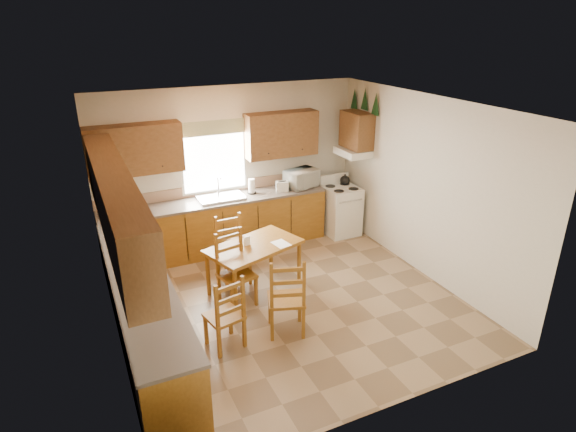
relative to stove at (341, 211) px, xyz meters
name	(u,v)px	position (x,y,z in m)	size (l,w,h in m)	color
floor	(287,301)	(-1.86, -1.69, -0.43)	(4.50, 4.50, 0.00)	#856C4C
ceiling	(287,107)	(-1.86, -1.69, 2.27)	(4.50, 4.50, 0.00)	brown
wall_left	(105,243)	(-4.11, -1.69, 0.92)	(4.50, 4.50, 0.00)	beige
wall_right	(425,188)	(0.39, -1.69, 0.92)	(4.50, 4.50, 0.00)	beige
wall_back	(231,167)	(-1.86, 0.56, 0.92)	(4.50, 4.50, 0.00)	beige
wall_front	(392,295)	(-1.86, -3.94, 0.92)	(4.50, 4.50, 0.00)	beige
lower_cab_back	(218,226)	(-2.24, 0.26, 0.01)	(3.75, 0.60, 0.88)	brown
lower_cab_left	(144,313)	(-3.81, -1.84, 0.01)	(0.60, 3.60, 0.88)	brown
counter_back	(217,201)	(-2.24, 0.26, 0.47)	(3.75, 0.63, 0.04)	brown
counter_left	(139,279)	(-3.81, -1.84, 0.47)	(0.63, 3.60, 0.04)	brown
backsplash	(211,189)	(-2.24, 0.55, 0.58)	(3.75, 0.01, 0.18)	#906E56
upper_cab_back_left	(135,150)	(-3.41, 0.39, 1.43)	(1.41, 0.33, 0.75)	brown
upper_cab_back_right	(281,134)	(-1.00, 0.39, 1.43)	(1.25, 0.33, 0.75)	brown
upper_cab_left	(116,203)	(-3.95, -1.84, 1.43)	(0.33, 3.60, 0.75)	brown
upper_cab_stove	(357,130)	(0.22, -0.04, 1.47)	(0.33, 0.62, 0.62)	brown
range_hood	(353,152)	(0.17, -0.04, 1.09)	(0.44, 0.62, 0.12)	silver
window_frame	(214,158)	(-2.16, 0.53, 1.12)	(1.13, 0.02, 1.18)	silver
window_pane	(214,158)	(-2.16, 0.52, 1.12)	(1.05, 0.01, 1.10)	white
window_valance	(213,128)	(-2.16, 0.50, 1.62)	(1.19, 0.01, 0.24)	#476030
sink_basin	(221,198)	(-2.16, 0.26, 0.51)	(0.75, 0.45, 0.04)	silver
pine_decal_a	(376,104)	(0.35, -0.36, 1.95)	(0.22, 0.22, 0.36)	#133616
pine_decal_b	(365,99)	(0.35, -0.04, 1.99)	(0.22, 0.22, 0.36)	#133616
pine_decal_c	(354,99)	(0.35, 0.28, 1.95)	(0.22, 0.22, 0.36)	#133616
stove	(341,211)	(0.00, 0.00, 0.00)	(0.58, 0.60, 0.86)	silver
coffeemaker	(118,202)	(-3.75, 0.29, 0.68)	(0.22, 0.27, 0.38)	silver
paper_towel	(252,186)	(-1.60, 0.29, 0.62)	(0.11, 0.11, 0.25)	white
toaster	(282,186)	(-1.09, 0.19, 0.57)	(0.21, 0.13, 0.17)	silver
microwave	(302,178)	(-0.69, 0.23, 0.65)	(0.52, 0.37, 0.31)	silver
dining_table	(255,267)	(-2.15, -1.18, -0.08)	(1.31, 0.75, 0.70)	brown
chair_near_left	(224,311)	(-2.96, -2.27, 0.05)	(0.40, 0.38, 0.96)	brown
chair_near_right	(286,294)	(-2.17, -2.31, 0.10)	(0.44, 0.42, 1.06)	brown
chair_far_left	(233,251)	(-2.36, -0.87, 0.08)	(0.43, 0.41, 1.02)	brown
chair_far_right	(237,271)	(-2.52, -1.47, 0.09)	(0.44, 0.42, 1.04)	brown
table_paper	(281,244)	(-1.78, -1.30, 0.27)	(0.20, 0.27, 0.00)	white
table_card	(247,241)	(-2.23, -1.14, 0.34)	(0.10, 0.02, 0.13)	white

